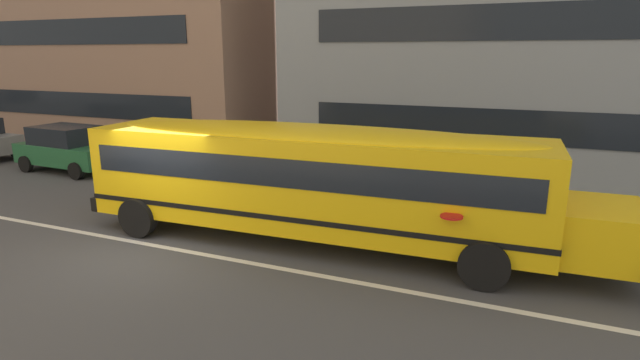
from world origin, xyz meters
name	(u,v)px	position (x,y,z in m)	size (l,w,h in m)	color
ground_plane	(154,246)	(0.00, 0.00, 0.00)	(400.00, 400.00, 0.00)	#424244
sidewalk_far	(295,175)	(0.00, 7.26, 0.01)	(120.00, 3.00, 0.01)	gray
lane_centreline	(154,245)	(0.00, 0.00, 0.00)	(110.00, 0.16, 0.01)	silver
school_bus	(319,175)	(3.32, 1.64, 1.58)	(11.98, 2.91, 2.66)	yellow
parked_car_green_end_of_row	(68,148)	(-7.92, 4.72, 0.84)	(3.97, 2.02, 1.64)	#236038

